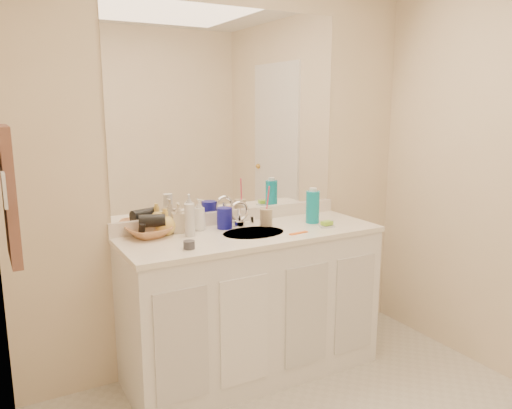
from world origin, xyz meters
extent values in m
cube|color=beige|center=(0.00, 1.30, 1.20)|extent=(2.60, 0.02, 2.40)
cube|color=beige|center=(-1.30, 0.00, 1.20)|extent=(0.02, 2.60, 2.40)
cube|color=white|center=(0.00, 1.02, 0.42)|extent=(1.50, 0.55, 0.85)
cube|color=white|center=(0.00, 1.02, 0.86)|extent=(1.52, 0.57, 0.03)
cube|color=white|center=(0.00, 1.29, 0.92)|extent=(1.52, 0.03, 0.08)
cylinder|color=#BAB7A3|center=(0.00, 1.00, 0.87)|extent=(0.37, 0.37, 0.02)
cylinder|color=silver|center=(0.00, 1.18, 0.94)|extent=(0.02, 0.02, 0.11)
cube|color=white|center=(0.00, 1.29, 1.56)|extent=(1.48, 0.01, 1.20)
cylinder|color=#14148E|center=(-0.10, 1.17, 0.94)|extent=(0.10, 0.10, 0.13)
cylinder|color=tan|center=(0.15, 1.12, 0.93)|extent=(0.10, 0.10, 0.10)
cylinder|color=#E83D60|center=(0.16, 1.12, 1.03)|extent=(0.02, 0.04, 0.19)
cylinder|color=#0E8FA8|center=(0.44, 1.04, 0.98)|extent=(0.10, 0.10, 0.20)
cube|color=silver|center=(0.45, 0.90, 0.89)|extent=(0.10, 0.09, 0.01)
cube|color=#87C830|center=(0.45, 0.90, 0.90)|extent=(0.07, 0.05, 0.02)
cube|color=orange|center=(0.22, 0.86, 0.88)|extent=(0.13, 0.04, 0.01)
cylinder|color=#3A3941|center=(-0.45, 0.88, 0.90)|extent=(0.07, 0.07, 0.04)
cylinder|color=silver|center=(-0.35, 1.11, 0.97)|extent=(0.06, 0.06, 0.18)
imported|color=white|center=(-0.25, 1.21, 0.97)|extent=(0.09, 0.09, 0.19)
imported|color=beige|center=(-0.37, 1.22, 0.97)|extent=(0.09, 0.09, 0.17)
imported|color=#F2CC5E|center=(-0.45, 1.21, 0.95)|extent=(0.13, 0.13, 0.15)
imported|color=#B37448|center=(-0.55, 1.20, 0.91)|extent=(0.28, 0.28, 0.06)
cylinder|color=black|center=(-0.53, 1.20, 0.97)|extent=(0.16, 0.11, 0.07)
cube|color=brown|center=(-1.25, 0.77, 1.25)|extent=(0.04, 0.32, 0.55)
cube|color=silver|center=(-1.27, 0.57, 1.30)|extent=(0.01, 0.08, 0.13)
camera|label=1|loc=(-1.34, -1.43, 1.61)|focal=35.00mm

